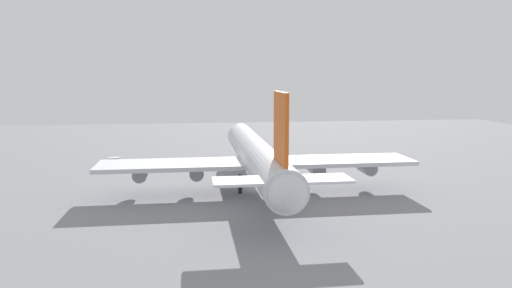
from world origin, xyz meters
TOP-DOWN VIEW (x-y plane):
  - ground_plane at (0.00, 0.00)m, footprint 239.55×239.55m
  - cargo_airplane at (-0.38, 0.00)m, footprint 59.89×53.58m
  - catering_truck at (25.53, 28.37)m, footprint 5.30×3.31m
  - safety_cone_nose at (26.95, 0.93)m, footprint 0.41×0.41m

SIDE VIEW (x-z plane):
  - ground_plane at x=0.00m, z-range 0.00..0.00m
  - safety_cone_nose at x=26.95m, z-range 0.00..0.58m
  - catering_truck at x=25.53m, z-range 0.01..2.22m
  - cargo_airplane at x=-0.38m, z-range -2.98..15.03m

